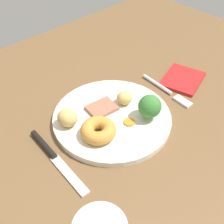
{
  "coord_description": "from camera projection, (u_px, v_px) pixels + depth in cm",
  "views": [
    {
      "loc": [
        34.18,
        34.92,
        46.93
      ],
      "look_at": [
        3.64,
        2.93,
        6.0
      ],
      "focal_mm": 45.19,
      "sensor_mm": 36.0,
      "label": 1
    }
  ],
  "objects": [
    {
      "name": "dinner_plate",
      "position": [
        112.0,
        118.0,
        0.61
      ],
      "size": [
        25.65,
        25.65,
        1.4
      ],
      "primitive_type": "cylinder",
      "color": "silver",
      "rests_on": "dining_table"
    },
    {
      "name": "roast_potato_right",
      "position": [
        67.0,
        118.0,
        0.58
      ],
      "size": [
        5.07,
        5.35,
        3.73
      ],
      "primitive_type": "ellipsoid",
      "rotation": [
        0.0,
        0.0,
        1.94
      ],
      "color": "#D8B260",
      "rests_on": "dinner_plate"
    },
    {
      "name": "dining_table",
      "position": [
        115.0,
        112.0,
        0.67
      ],
      "size": [
        120.0,
        84.0,
        3.6
      ],
      "primitive_type": "cube",
      "color": "brown",
      "rests_on": "ground"
    },
    {
      "name": "knife",
      "position": [
        53.0,
        155.0,
        0.54
      ],
      "size": [
        2.6,
        18.55,
        1.2
      ],
      "rotation": [
        0.0,
        0.0,
        1.51
      ],
      "color": "black",
      "rests_on": "dining_table"
    },
    {
      "name": "roast_potato_left",
      "position": [
        125.0,
        98.0,
        0.63
      ],
      "size": [
        3.89,
        3.78,
        3.08
      ],
      "primitive_type": "ellipsoid",
      "rotation": [
        0.0,
        0.0,
        6.17
      ],
      "color": "#D8B260",
      "rests_on": "dinner_plate"
    },
    {
      "name": "meat_slice_main",
      "position": [
        101.0,
        107.0,
        0.62
      ],
      "size": [
        6.75,
        5.63,
        0.8
      ],
      "primitive_type": "cube",
      "rotation": [
        0.0,
        0.0,
        3.01
      ],
      "color": "#9E664C",
      "rests_on": "dinner_plate"
    },
    {
      "name": "carrot_coin_front",
      "position": [
        129.0,
        122.0,
        0.59
      ],
      "size": [
        2.37,
        2.37,
        0.42
      ],
      "primitive_type": "cylinder",
      "color": "orange",
      "rests_on": "dinner_plate"
    },
    {
      "name": "folded_napkin",
      "position": [
        182.0,
        79.0,
        0.72
      ],
      "size": [
        13.05,
        11.67,
        0.8
      ],
      "primitive_type": "cube",
      "rotation": [
        0.0,
        0.0,
        0.28
      ],
      "color": "red",
      "rests_on": "dining_table"
    },
    {
      "name": "fork",
      "position": [
        167.0,
        91.0,
        0.69
      ],
      "size": [
        2.65,
        15.32,
        0.9
      ],
      "rotation": [
        0.0,
        0.0,
        1.49
      ],
      "color": "silver",
      "rests_on": "dining_table"
    },
    {
      "name": "yorkshire_pudding",
      "position": [
        98.0,
        130.0,
        0.56
      ],
      "size": [
        7.2,
        7.2,
        2.76
      ],
      "primitive_type": "torus",
      "color": "#C68938",
      "rests_on": "dinner_plate"
    },
    {
      "name": "broccoli_floret",
      "position": [
        150.0,
        106.0,
        0.58
      ],
      "size": [
        4.93,
        4.93,
        5.61
      ],
      "color": "#8CB766",
      "rests_on": "dinner_plate"
    }
  ]
}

